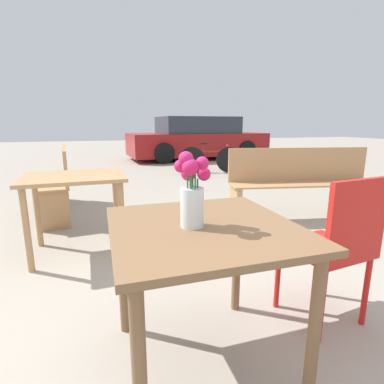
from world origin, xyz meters
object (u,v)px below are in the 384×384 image
Objects in this scene: table_front at (203,247)px; bench_near at (300,180)px; flower_vase at (192,194)px; bicycle at (211,159)px; bench_middle at (59,178)px; parked_car at (197,139)px; cafe_chair at (336,242)px; table_back at (75,189)px.

bench_near is (1.87, 1.81, -0.13)m from table_front.
bicycle is at bearing 68.51° from flower_vase.
bench_middle is (-0.87, 2.92, -0.39)m from flower_vase.
parked_car reaches higher than bicycle.
bench_middle is (-1.72, 2.86, -0.04)m from cafe_chair.
bench_near is (1.07, 1.75, -0.03)m from cafe_chair.
cafe_chair is 0.58× the size of bench_middle.
bench_middle is (-0.92, 2.92, -0.14)m from table_front.
flower_vase is 5.84m from bicycle.
bench_near is at bearing 6.23° from table_back.
flower_vase is at bearing -108.30° from parked_car.
bench_near is 1.25× the size of bicycle.
bench_near is 3.00m from bench_middle.
bicycle is (2.71, 3.87, -0.27)m from table_back.
bicycle is (0.21, 3.60, -0.15)m from bench_near.
table_back is 4.73m from bicycle.
table_back is 7.43m from parked_car.
table_front is 0.54× the size of bench_middle.
cafe_chair is 3.33m from bench_middle.
flower_vase is 0.18× the size of bench_near.
bicycle is at bearing 54.98° from table_back.
parked_car reaches higher than table_back.
parked_car reaches higher than cafe_chair.
bench_near is at bearing 44.12° from table_front.
table_back is (-1.43, 1.48, 0.09)m from cafe_chair.
bicycle is 0.32× the size of parked_car.
parked_car is at bearing 72.03° from table_front.
table_back is at bearing -125.02° from bicycle.
bench_middle is at bearing -140.32° from bicycle.
bicycle is (2.08, 5.41, -0.28)m from table_front.
parked_car is (0.58, 2.79, 0.32)m from bicycle.
cafe_chair is (0.79, 0.06, -0.10)m from table_front.
flower_vase is 0.23× the size of bicycle.
flower_vase is 3.08m from bench_middle.
table_front reaches higher than table_back.
parked_car is at bearing 63.69° from table_back.
flower_vase is 0.38× the size of table_back.
table_back is (-2.50, -0.27, 0.12)m from bench_near.
bicycle is at bearing 86.65° from bench_near.
bench_middle is (-2.79, 1.11, -0.01)m from bench_near.
flower_vase reaches higher than table_back.
cafe_chair is 0.19× the size of parked_car.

